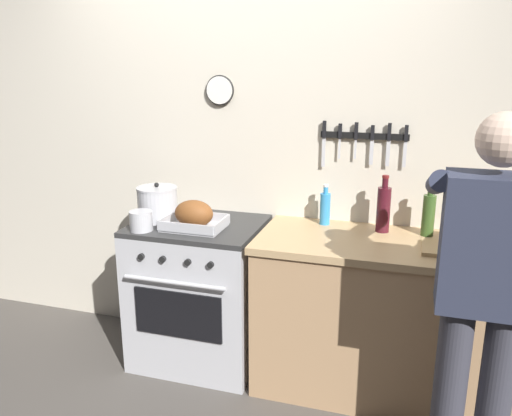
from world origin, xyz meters
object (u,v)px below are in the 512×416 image
object	(u,v)px
stove	(200,292)
saucepan	(141,221)
roasting_pan	(194,216)
stock_pot	(158,204)
bottle_vinegar	(489,222)
bottle_wine_red	(383,208)
bottle_hot_sauce	(452,226)
bottle_olive_oil	(429,214)
person_cook	(485,286)
bottle_dish_soap	(325,208)
cutting_board	(458,250)

from	to	relation	value
stove	saucepan	size ratio (longest dim) A/B	6.85
roasting_pan	stock_pot	xyz separation A→B (m)	(-0.28, 0.09, 0.03)
stock_pot	bottle_vinegar	bearing A→B (deg)	6.62
roasting_pan	bottle_wine_red	size ratio (longest dim) A/B	1.08
bottle_vinegar	bottle_hot_sauce	world-z (taller)	bottle_vinegar
stove	bottle_olive_oil	world-z (taller)	bottle_olive_oil
person_cook	stock_pot	bearing A→B (deg)	83.98
roasting_pan	stock_pot	size ratio (longest dim) A/B	1.44
stove	bottle_vinegar	xyz separation A→B (m)	(1.63, 0.22, 0.54)
person_cook	bottle_vinegar	xyz separation A→B (m)	(0.10, 0.82, 0.04)
saucepan	bottle_vinegar	size ratio (longest dim) A/B	0.60
bottle_vinegar	bottle_olive_oil	distance (m)	0.32
bottle_wine_red	bottle_olive_oil	bearing A→B (deg)	0.62
saucepan	bottle_olive_oil	world-z (taller)	bottle_olive_oil
bottle_hot_sauce	bottle_dish_soap	world-z (taller)	bottle_dish_soap
stove	bottle_vinegar	bearing A→B (deg)	7.56
bottle_vinegar	stove	bearing A→B (deg)	-172.44
bottle_hot_sauce	bottle_wine_red	distance (m)	0.38
stove	saucepan	bearing A→B (deg)	-139.32
person_cook	stove	bearing A→B (deg)	81.01
bottle_hot_sauce	stock_pot	bearing A→B (deg)	-176.22
cutting_board	bottle_wine_red	size ratio (longest dim) A/B	1.10
bottle_olive_oil	cutting_board	bearing A→B (deg)	-56.43
stove	cutting_board	bearing A→B (deg)	-2.24
stock_pot	cutting_board	bearing A→B (deg)	-1.81
roasting_pan	saucepan	distance (m)	0.30
person_cook	roasting_pan	bearing A→B (deg)	83.94
stove	bottle_wine_red	size ratio (longest dim) A/B	2.76
bottle_wine_red	bottle_dish_soap	distance (m)	0.34
person_cook	stock_pot	distance (m)	1.89
saucepan	bottle_vinegar	bearing A→B (deg)	13.00
stove	stock_pot	xyz separation A→B (m)	(-0.26, -0.00, 0.55)
stock_pot	saucepan	bearing A→B (deg)	-88.67
stove	bottle_vinegar	distance (m)	1.73
saucepan	bottle_dish_soap	size ratio (longest dim) A/B	0.54
stove	bottle_dish_soap	size ratio (longest dim) A/B	3.71
cutting_board	bottle_hot_sauce	bearing A→B (deg)	99.67
stove	roasting_pan	xyz separation A→B (m)	(0.02, -0.10, 0.52)
cutting_board	bottle_olive_oil	world-z (taller)	bottle_olive_oil
stove	person_cook	world-z (taller)	person_cook
bottle_hot_sauce	bottle_dish_soap	xyz separation A→B (m)	(-0.71, 0.10, 0.02)
saucepan	bottle_dish_soap	distance (m)	1.07
stove	saucepan	xyz separation A→B (m)	(-0.25, -0.22, 0.51)
person_cook	stock_pot	world-z (taller)	person_cook
cutting_board	bottle_vinegar	bearing A→B (deg)	59.34
saucepan	bottle_olive_oil	bearing A→B (deg)	14.01
roasting_pan	bottle_vinegar	distance (m)	1.63
stock_pot	bottle_olive_oil	size ratio (longest dim) A/B	0.83
stock_pot	bottle_olive_oil	xyz separation A→B (m)	(1.57, 0.18, 0.02)
saucepan	bottle_olive_oil	distance (m)	1.62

